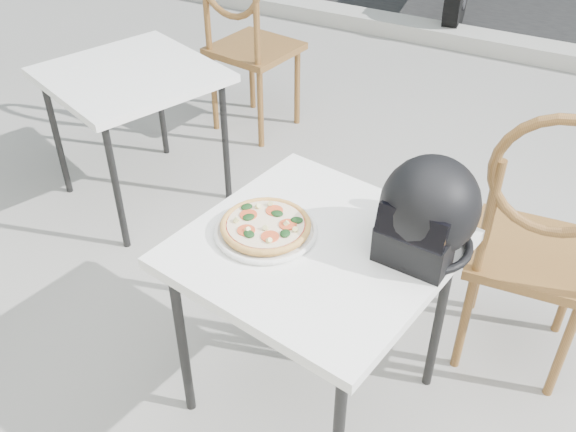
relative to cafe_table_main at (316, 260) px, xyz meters
The scene contains 8 objects.
ground 1.00m from the cafe_table_main, 40.42° to the left, with size 80.00×80.00×0.00m, color gray.
cafe_table_main is the anchor object (origin of this frame).
plate 0.18m from the cafe_table_main, behind, with size 0.36×0.36×0.02m.
pizza 0.19m from the cafe_table_main, behind, with size 0.33×0.33×0.03m.
helmet 0.37m from the cafe_table_main, 24.80° to the left, with size 0.31×0.32×0.30m.
cafe_chair_main 0.76m from the cafe_table_main, 39.90° to the left, with size 0.46×0.46×1.11m.
cafe_table_side 1.51m from the cafe_table_main, 150.66° to the left, with size 0.93×0.93×0.69m.
cafe_chair_side 1.98m from the cafe_table_main, 127.54° to the left, with size 0.50×0.50×1.15m.
Camera 1 is at (0.04, -1.84, 1.92)m, focal length 40.00 mm.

